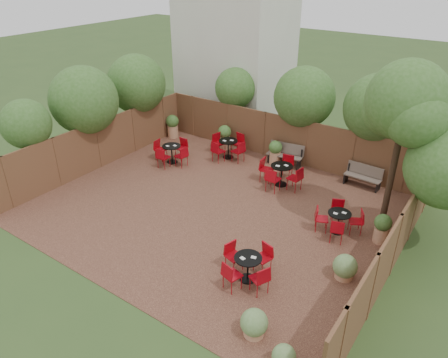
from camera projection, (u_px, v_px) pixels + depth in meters
The scene contains 13 objects.
ground at pixel (216, 209), 14.96m from camera, with size 80.00×80.00×0.00m, color #354F23.
courtyard_paving at pixel (216, 209), 14.96m from camera, with size 12.00×10.00×0.02m, color #3E2119.
fence_back at pixel (284, 139), 18.12m from camera, with size 12.00×0.08×2.00m, color brown.
fence_left at pixel (99, 145), 17.52m from camera, with size 0.08×10.00×2.00m, color brown.
fence_right at pixel (395, 245), 11.47m from camera, with size 0.08×10.00×2.00m, color brown.
neighbour_building at pixel (236, 44), 21.15m from camera, with size 5.00×4.00×8.00m, color beige.
overhang_foliage at pixel (230, 104), 16.65m from camera, with size 15.72×10.55×2.74m.
courtyard_tree at pixel (406, 107), 12.08m from camera, with size 2.58×2.48×5.48m.
park_bench_left at pixel (285, 154), 17.93m from camera, with size 1.56×0.67×0.93m.
park_bench_right at pixel (363, 176), 16.25m from camera, with size 1.41×0.52×0.86m.
bistro_tables at pixel (246, 181), 15.85m from camera, with size 9.40×7.91×0.96m.
planters at pixel (240, 148), 18.19m from camera, with size 11.55×3.72×1.12m.
low_shrubs at pixel (301, 304), 10.44m from camera, with size 1.69×4.13×0.73m.
Camera 1 is at (7.47, -10.27, 7.99)m, focal length 33.88 mm.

